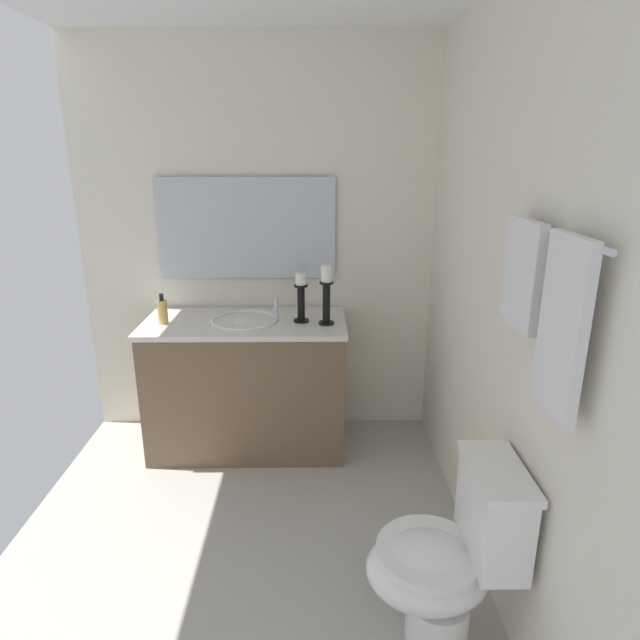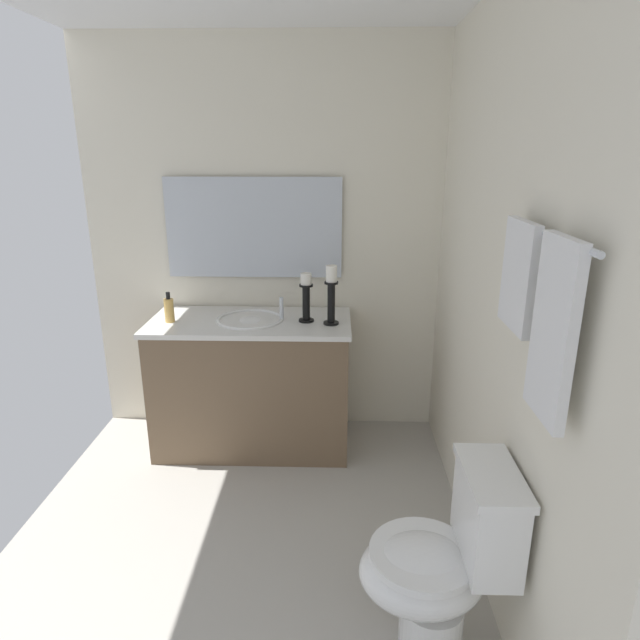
% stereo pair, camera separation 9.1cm
% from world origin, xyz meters
% --- Properties ---
extents(floor, '(2.45, 2.23, 0.02)m').
position_xyz_m(floor, '(0.00, 0.00, -0.01)').
color(floor, '#B2ADA3').
rests_on(floor, ground).
extents(wall_back, '(2.45, 0.04, 2.45)m').
position_xyz_m(wall_back, '(0.00, 1.11, 1.23)').
color(wall_back, silver).
rests_on(wall_back, ground).
extents(wall_left, '(0.04, 2.23, 2.45)m').
position_xyz_m(wall_left, '(-1.22, 0.00, 1.23)').
color(wall_left, silver).
rests_on(wall_left, ground).
extents(vanity_cabinet, '(0.58, 1.21, 0.83)m').
position_xyz_m(vanity_cabinet, '(-0.90, -0.07, 0.41)').
color(vanity_cabinet, brown).
rests_on(vanity_cabinet, ground).
extents(sink_basin, '(0.40, 0.40, 0.24)m').
position_xyz_m(sink_basin, '(-0.90, -0.07, 0.79)').
color(sink_basin, white).
rests_on(sink_basin, vanity_cabinet).
extents(mirror, '(0.02, 1.09, 0.62)m').
position_xyz_m(mirror, '(-1.18, -0.07, 1.33)').
color(mirror, silver).
extents(candle_holder_tall, '(0.09, 0.09, 0.35)m').
position_xyz_m(candle_holder_tall, '(-0.83, 0.42, 1.01)').
color(candle_holder_tall, black).
rests_on(candle_holder_tall, vanity_cabinet).
extents(candle_holder_short, '(0.09, 0.09, 0.29)m').
position_xyz_m(candle_holder_short, '(-0.88, 0.27, 0.98)').
color(candle_holder_short, black).
rests_on(candle_holder_short, vanity_cabinet).
extents(soap_bottle, '(0.06, 0.06, 0.18)m').
position_xyz_m(soap_bottle, '(-0.85, -0.53, 0.90)').
color(soap_bottle, '#E5B259').
rests_on(soap_bottle, vanity_cabinet).
extents(toilet, '(0.39, 0.54, 0.75)m').
position_xyz_m(toilet, '(0.55, 0.83, 0.37)').
color(toilet, white).
rests_on(toilet, ground).
extents(towel_bar, '(0.64, 0.02, 0.02)m').
position_xyz_m(towel_bar, '(0.60, 1.05, 1.57)').
color(towel_bar, silver).
extents(towel_near_vanity, '(0.26, 0.03, 0.36)m').
position_xyz_m(towel_near_vanity, '(0.44, 1.04, 1.41)').
color(towel_near_vanity, white).
rests_on(towel_near_vanity, towel_bar).
extents(towel_center, '(0.24, 0.03, 0.52)m').
position_xyz_m(towel_center, '(0.76, 1.04, 1.33)').
color(towel_center, white).
rests_on(towel_center, towel_bar).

